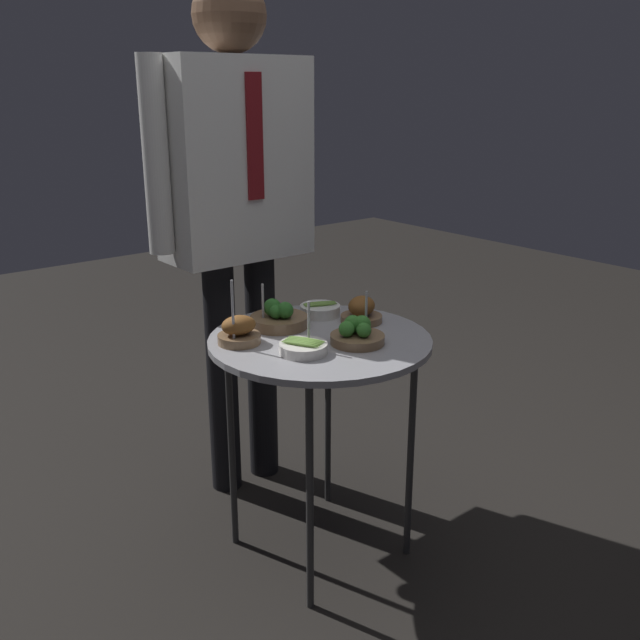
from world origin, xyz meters
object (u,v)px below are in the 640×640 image
object	(u,v)px
bowl_asparagus_back_left	(320,310)
bowl_broccoli_near_rim	(357,334)
bowl_roast_back_right	(239,332)
bowl_roast_mid_left	(361,311)
bowl_broccoli_far_rim	(279,317)
waiter_figure	(236,185)
serving_cart	(320,356)
bowl_asparagus_mid_right	(303,347)

from	to	relation	value
bowl_asparagus_back_left	bowl_broccoli_near_rim	bearing A→B (deg)	-107.29
bowl_roast_back_right	bowl_asparagus_back_left	world-z (taller)	bowl_roast_back_right
bowl_roast_mid_left	bowl_broccoli_far_rim	size ratio (longest dim) A/B	0.75
bowl_roast_back_right	waiter_figure	size ratio (longest dim) A/B	0.11
bowl_broccoli_far_rim	bowl_asparagus_back_left	distance (m)	0.16
bowl_roast_mid_left	waiter_figure	xyz separation A→B (m)	(-0.13, 0.45, 0.33)
serving_cart	bowl_roast_mid_left	size ratio (longest dim) A/B	5.44
bowl_broccoli_near_rim	waiter_figure	world-z (taller)	waiter_figure
bowl_asparagus_mid_right	bowl_roast_back_right	world-z (taller)	bowl_roast_back_right
bowl_asparagus_mid_right	waiter_figure	bearing A→B (deg)	73.56
serving_cart	bowl_broccoli_near_rim	size ratio (longest dim) A/B	4.62
serving_cart	bowl_broccoli_far_rim	world-z (taller)	bowl_broccoli_far_rim
bowl_asparagus_mid_right	waiter_figure	distance (m)	0.66
bowl_roast_back_right	bowl_broccoli_far_rim	distance (m)	0.17
bowl_broccoli_near_rim	bowl_roast_back_right	xyz separation A→B (m)	(-0.24, 0.20, 0.01)
bowl_roast_mid_left	bowl_asparagus_mid_right	bearing A→B (deg)	-161.89
serving_cart	bowl_asparagus_mid_right	xyz separation A→B (m)	(-0.11, -0.07, 0.07)
bowl_roast_back_right	bowl_broccoli_far_rim	bearing A→B (deg)	14.44
bowl_roast_back_right	serving_cart	bearing A→B (deg)	-27.43
waiter_figure	bowl_broccoli_near_rim	bearing A→B (deg)	-90.41
bowl_roast_mid_left	bowl_broccoli_far_rim	distance (m)	0.24
bowl_asparagus_back_left	bowl_roast_back_right	bearing A→B (deg)	-170.91
bowl_broccoli_near_rim	bowl_asparagus_mid_right	bearing A→B (deg)	168.56
bowl_asparagus_back_left	serving_cart	bearing A→B (deg)	-129.38
bowl_broccoli_near_rim	bowl_asparagus_back_left	world-z (taller)	bowl_broccoli_near_rim
bowl_roast_mid_left	bowl_broccoli_near_rim	bearing A→B (deg)	-136.20
bowl_asparagus_mid_right	bowl_roast_mid_left	distance (m)	0.30
bowl_asparagus_mid_right	bowl_asparagus_back_left	distance (m)	0.32
waiter_figure	bowl_asparagus_mid_right	bearing A→B (deg)	-106.44
bowl_asparagus_mid_right	waiter_figure	world-z (taller)	waiter_figure
serving_cart	bowl_broccoli_far_rim	distance (m)	0.17
bowl_asparagus_mid_right	bowl_asparagus_back_left	size ratio (longest dim) A/B	1.07
bowl_asparagus_mid_right	bowl_roast_mid_left	size ratio (longest dim) A/B	1.04
bowl_broccoli_far_rim	bowl_roast_mid_left	bearing A→B (deg)	-28.38
bowl_roast_back_right	bowl_roast_mid_left	bearing A→B (deg)	-11.03
serving_cart	bowl_asparagus_back_left	distance (m)	0.21
serving_cart	bowl_broccoli_near_rim	distance (m)	0.13
bowl_roast_back_right	bowl_broccoli_far_rim	xyz separation A→B (m)	(0.16, 0.04, -0.00)
bowl_roast_mid_left	serving_cart	bearing A→B (deg)	-170.91
bowl_roast_mid_left	bowl_broccoli_far_rim	bearing A→B (deg)	151.62
bowl_broccoli_near_rim	bowl_broccoli_far_rim	size ratio (longest dim) A/B	0.88
bowl_broccoli_near_rim	bowl_roast_mid_left	bearing A→B (deg)	43.80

